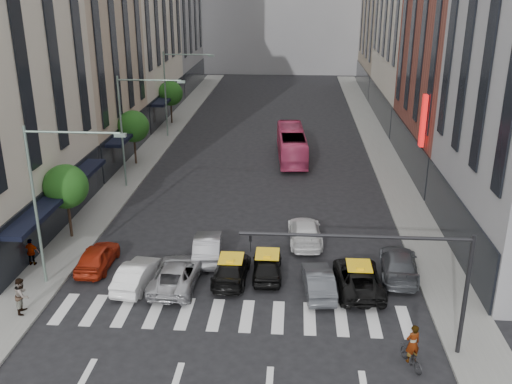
% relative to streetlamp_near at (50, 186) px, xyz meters
% --- Properties ---
extents(ground, '(160.00, 160.00, 0.00)m').
position_rel_streetlamp_near_xyz_m(ground, '(10.04, -4.00, -5.90)').
color(ground, black).
rests_on(ground, ground).
extents(sidewalk_left, '(3.00, 96.00, 0.15)m').
position_rel_streetlamp_near_xyz_m(sidewalk_left, '(-1.46, 26.00, -5.83)').
color(sidewalk_left, slate).
rests_on(sidewalk_left, ground).
extents(sidewalk_right, '(3.00, 96.00, 0.15)m').
position_rel_streetlamp_near_xyz_m(sidewalk_right, '(21.54, 26.00, -5.83)').
color(sidewalk_right, slate).
rests_on(sidewalk_right, ground).
extents(building_left_b, '(8.00, 16.00, 24.00)m').
position_rel_streetlamp_near_xyz_m(building_left_b, '(-6.96, 24.00, 6.10)').
color(building_left_b, tan).
rests_on(building_left_b, ground).
extents(building_right_b, '(8.00, 18.00, 26.00)m').
position_rel_streetlamp_near_xyz_m(building_right_b, '(27.04, 23.00, 7.10)').
color(building_right_b, brown).
rests_on(building_right_b, ground).
extents(tree_near, '(2.88, 2.88, 4.95)m').
position_rel_streetlamp_near_xyz_m(tree_near, '(-1.76, 6.00, -2.25)').
color(tree_near, black).
rests_on(tree_near, sidewalk_left).
extents(tree_mid, '(2.88, 2.88, 4.95)m').
position_rel_streetlamp_near_xyz_m(tree_mid, '(-1.76, 22.00, -2.25)').
color(tree_mid, black).
rests_on(tree_mid, sidewalk_left).
extents(tree_far, '(2.88, 2.88, 4.95)m').
position_rel_streetlamp_near_xyz_m(tree_far, '(-1.76, 38.00, -2.25)').
color(tree_far, black).
rests_on(tree_far, sidewalk_left).
extents(streetlamp_near, '(5.38, 0.25, 9.00)m').
position_rel_streetlamp_near_xyz_m(streetlamp_near, '(0.00, 0.00, 0.00)').
color(streetlamp_near, gray).
rests_on(streetlamp_near, sidewalk_left).
extents(streetlamp_mid, '(5.38, 0.25, 9.00)m').
position_rel_streetlamp_near_xyz_m(streetlamp_mid, '(0.00, 16.00, 0.00)').
color(streetlamp_mid, gray).
rests_on(streetlamp_mid, sidewalk_left).
extents(streetlamp_far, '(5.38, 0.25, 9.00)m').
position_rel_streetlamp_near_xyz_m(streetlamp_far, '(0.00, 32.00, 0.00)').
color(streetlamp_far, gray).
rests_on(streetlamp_far, sidewalk_left).
extents(traffic_signal, '(10.10, 0.20, 6.00)m').
position_rel_streetlamp_near_xyz_m(traffic_signal, '(17.74, -5.00, -1.43)').
color(traffic_signal, black).
rests_on(traffic_signal, ground).
extents(liberty_sign, '(0.30, 0.70, 4.00)m').
position_rel_streetlamp_near_xyz_m(liberty_sign, '(22.64, 16.00, 0.10)').
color(liberty_sign, red).
rests_on(liberty_sign, ground).
extents(car_red, '(1.74, 4.29, 1.46)m').
position_rel_streetlamp_near_xyz_m(car_red, '(1.35, 2.08, -5.17)').
color(car_red, '#9B220E').
rests_on(car_red, ground).
extents(car_white_front, '(1.96, 4.44, 1.42)m').
position_rel_streetlamp_near_xyz_m(car_white_front, '(4.26, 0.13, -5.20)').
color(car_white_front, white).
rests_on(car_white_front, ground).
extents(car_silver, '(2.56, 5.29, 1.45)m').
position_rel_streetlamp_near_xyz_m(car_silver, '(6.47, 0.34, -5.18)').
color(car_silver, '#9B9CA1').
rests_on(car_silver, ground).
extents(taxi_left, '(2.02, 4.68, 1.34)m').
position_rel_streetlamp_near_xyz_m(taxi_left, '(9.44, 1.20, -5.23)').
color(taxi_left, black).
rests_on(taxi_left, ground).
extents(taxi_center, '(1.81, 4.20, 1.41)m').
position_rel_streetlamp_near_xyz_m(taxi_center, '(11.47, 1.74, -5.20)').
color(taxi_center, black).
rests_on(taxi_center, ground).
extents(car_grey_mid, '(1.91, 4.44, 1.42)m').
position_rel_streetlamp_near_xyz_m(car_grey_mid, '(14.34, 0.09, -5.19)').
color(car_grey_mid, '#3F4146').
rests_on(car_grey_mid, ground).
extents(taxi_right, '(2.67, 5.34, 1.45)m').
position_rel_streetlamp_near_xyz_m(taxi_right, '(16.55, 0.60, -5.18)').
color(taxi_right, black).
rests_on(taxi_right, ground).
extents(car_grey_curb, '(2.57, 5.29, 1.48)m').
position_rel_streetlamp_near_xyz_m(car_grey_curb, '(19.05, 2.35, -5.16)').
color(car_grey_curb, '#43464B').
rests_on(car_grey_curb, ground).
extents(car_row2_left, '(2.04, 4.75, 1.52)m').
position_rel_streetlamp_near_xyz_m(car_row2_left, '(7.69, 3.78, -5.14)').
color(car_row2_left, '#A9AAAF').
rests_on(car_row2_left, ground).
extents(car_row2_right, '(2.37, 5.20, 1.47)m').
position_rel_streetlamp_near_xyz_m(car_row2_right, '(13.68, 6.50, -5.17)').
color(car_row2_right, white).
rests_on(car_row2_right, ground).
extents(bus, '(3.10, 10.49, 2.88)m').
position_rel_streetlamp_near_xyz_m(bus, '(12.59, 24.94, -4.46)').
color(bus, '#C53A65').
rests_on(bus, ground).
extents(motorcycle, '(1.19, 1.90, 0.94)m').
position_rel_streetlamp_near_xyz_m(motorcycle, '(18.25, -5.99, -5.43)').
color(motorcycle, black).
rests_on(motorcycle, ground).
extents(rider, '(0.79, 0.65, 1.86)m').
position_rel_streetlamp_near_xyz_m(rider, '(18.25, -5.99, -4.03)').
color(rider, gray).
rests_on(rider, motorcycle).
extents(pedestrian_near, '(0.87, 1.04, 1.92)m').
position_rel_streetlamp_near_xyz_m(pedestrian_near, '(-0.76, -3.13, -4.79)').
color(pedestrian_near, gray).
rests_on(pedestrian_near, sidewalk_left).
extents(pedestrian_far, '(0.99, 0.44, 1.68)m').
position_rel_streetlamp_near_xyz_m(pedestrian_far, '(-2.56, 1.88, -4.92)').
color(pedestrian_far, gray).
rests_on(pedestrian_far, sidewalk_left).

